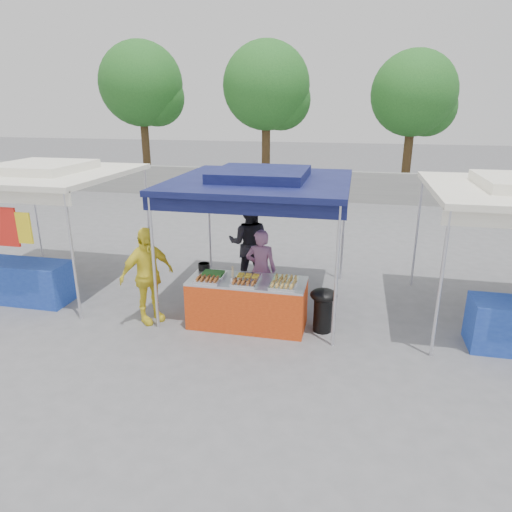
% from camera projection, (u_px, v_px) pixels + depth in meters
% --- Properties ---
extents(ground_plane, '(80.00, 80.00, 0.00)m').
position_uv_depth(ground_plane, '(249.00, 322.00, 8.10)').
color(ground_plane, slate).
extents(back_wall, '(40.00, 0.25, 1.20)m').
position_uv_depth(back_wall, '(312.00, 186.00, 18.10)').
color(back_wall, gray).
rests_on(back_wall, ground_plane).
extents(main_canopy, '(3.20, 3.20, 2.57)m').
position_uv_depth(main_canopy, '(260.00, 181.00, 8.25)').
color(main_canopy, silver).
rests_on(main_canopy, ground_plane).
extents(neighbor_stall_left, '(3.20, 3.20, 2.57)m').
position_uv_depth(neighbor_stall_left, '(34.00, 215.00, 9.04)').
color(neighbor_stall_left, silver).
rests_on(neighbor_stall_left, ground_plane).
extents(tree_0, '(3.74, 3.72, 6.40)m').
position_uv_depth(tree_0, '(145.00, 88.00, 20.55)').
color(tree_0, '#49341C').
rests_on(tree_0, ground_plane).
extents(tree_1, '(3.64, 3.61, 6.20)m').
position_uv_depth(tree_1, '(270.00, 90.00, 18.96)').
color(tree_1, '#49341C').
rests_on(tree_1, ground_plane).
extents(tree_2, '(3.43, 3.35, 5.76)m').
position_uv_depth(tree_2, '(417.00, 97.00, 18.13)').
color(tree_2, '#49341C').
rests_on(tree_2, ground_plane).
extents(vendor_table, '(2.00, 0.80, 0.85)m').
position_uv_depth(vendor_table, '(247.00, 303.00, 7.87)').
color(vendor_table, '#DC4213').
rests_on(vendor_table, ground_plane).
extents(food_tray_fl, '(0.42, 0.30, 0.07)m').
position_uv_depth(food_tray_fl, '(207.00, 280.00, 7.63)').
color(food_tray_fl, white).
rests_on(food_tray_fl, vendor_table).
extents(food_tray_fm, '(0.42, 0.30, 0.07)m').
position_uv_depth(food_tray_fm, '(244.00, 283.00, 7.50)').
color(food_tray_fm, white).
rests_on(food_tray_fm, vendor_table).
extents(food_tray_fr, '(0.42, 0.30, 0.07)m').
position_uv_depth(food_tray_fr, '(282.00, 286.00, 7.37)').
color(food_tray_fr, white).
rests_on(food_tray_fr, vendor_table).
extents(food_tray_bl, '(0.42, 0.30, 0.07)m').
position_uv_depth(food_tray_bl, '(213.00, 274.00, 7.91)').
color(food_tray_bl, white).
rests_on(food_tray_bl, vendor_table).
extents(food_tray_bm, '(0.42, 0.30, 0.07)m').
position_uv_depth(food_tray_bm, '(248.00, 276.00, 7.80)').
color(food_tray_bm, white).
rests_on(food_tray_bm, vendor_table).
extents(food_tray_br, '(0.42, 0.30, 0.07)m').
position_uv_depth(food_tray_br, '(286.00, 280.00, 7.66)').
color(food_tray_br, white).
rests_on(food_tray_br, vendor_table).
extents(cooking_pot, '(0.21, 0.21, 0.12)m').
position_uv_depth(cooking_pot, '(204.00, 267.00, 8.19)').
color(cooking_pot, black).
rests_on(cooking_pot, vendor_table).
extents(skewer_cup, '(0.09, 0.09, 0.11)m').
position_uv_depth(skewer_cup, '(233.00, 280.00, 7.58)').
color(skewer_cup, silver).
rests_on(skewer_cup, vendor_table).
extents(wok_burner, '(0.45, 0.45, 0.77)m').
position_uv_depth(wok_burner, '(323.00, 306.00, 7.67)').
color(wok_burner, black).
rests_on(wok_burner, ground_plane).
extents(crate_left, '(0.48, 0.34, 0.29)m').
position_uv_depth(crate_left, '(239.00, 298.00, 8.74)').
color(crate_left, '#1631B8').
rests_on(crate_left, ground_plane).
extents(crate_right, '(0.56, 0.39, 0.34)m').
position_uv_depth(crate_right, '(265.00, 303.00, 8.47)').
color(crate_right, '#1631B8').
rests_on(crate_right, ground_plane).
extents(crate_stacked, '(0.56, 0.39, 0.34)m').
position_uv_depth(crate_stacked, '(265.00, 287.00, 8.37)').
color(crate_stacked, '#1631B8').
rests_on(crate_stacked, crate_right).
extents(vendor_woman, '(0.58, 0.39, 1.55)m').
position_uv_depth(vendor_woman, '(261.00, 270.00, 8.43)').
color(vendor_woman, '#9C638B').
rests_on(vendor_woman, ground_plane).
extents(helper_man, '(0.93, 0.75, 1.81)m').
position_uv_depth(helper_man, '(249.00, 243.00, 9.58)').
color(helper_man, '#222227').
rests_on(helper_man, ground_plane).
extents(customer_person, '(0.93, 1.06, 1.72)m').
position_uv_depth(customer_person, '(147.00, 276.00, 7.90)').
color(customer_person, yellow).
rests_on(customer_person, ground_plane).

